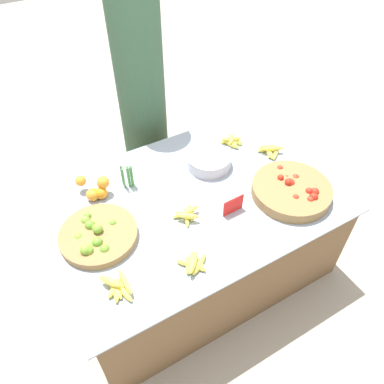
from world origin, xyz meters
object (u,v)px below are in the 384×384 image
at_px(lime_bowl, 98,235).
at_px(price_sign, 233,205).
at_px(vendor_person, 142,98).
at_px(metal_bowl, 209,161).
at_px(tomato_basket, 292,190).

distance_m(lime_bowl, price_sign, 0.75).
xyz_separation_m(lime_bowl, vendor_person, (0.69, 0.91, 0.14)).
xyz_separation_m(metal_bowl, vendor_person, (-0.13, 0.71, 0.12)).
relative_size(lime_bowl, metal_bowl, 1.48).
xyz_separation_m(lime_bowl, price_sign, (0.73, -0.20, 0.03)).
bearing_deg(tomato_basket, lime_bowl, 166.74).
bearing_deg(lime_bowl, vendor_person, 52.94).
bearing_deg(vendor_person, metal_bowl, -79.43).
xyz_separation_m(lime_bowl, tomato_basket, (1.10, -0.26, 0.01)).
relative_size(metal_bowl, price_sign, 2.12).
distance_m(lime_bowl, metal_bowl, 0.85).
bearing_deg(vendor_person, tomato_basket, -70.46).
xyz_separation_m(tomato_basket, price_sign, (-0.38, 0.06, 0.02)).
bearing_deg(price_sign, metal_bowl, 75.14).
height_order(lime_bowl, price_sign, price_sign).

